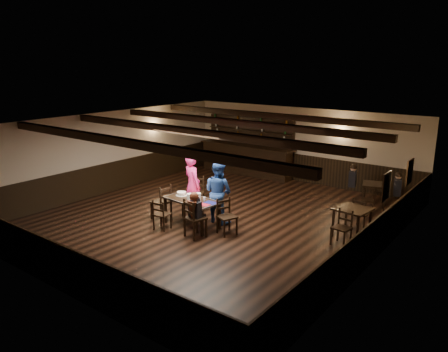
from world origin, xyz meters
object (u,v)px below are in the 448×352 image
Objects in this scene: chair_near_right at (192,216)px; bar_counter at (247,155)px; chair_near_left at (160,213)px; man_blue at (218,192)px; cake at (181,194)px; dining_table at (192,202)px; woman_pink at (192,186)px.

chair_near_right is 0.25× the size of bar_counter.
man_blue is at bearing 59.82° from chair_near_left.
chair_near_right is at bearing -34.80° from cake.
dining_table is 5.05× the size of cake.
man_blue is at bearing -64.04° from bar_counter.
chair_near_left is 0.45× the size of woman_pink.
man_blue is (0.81, 0.13, -0.06)m from woman_pink.
bar_counter is at bearing 103.91° from chair_near_left.
woman_pink reaches higher than dining_table.
woman_pink reaches higher than chair_near_left.
man_blue is at bearing 36.30° from cake.
bar_counter reaches higher than chair_near_left.
dining_table is 0.40× the size of bar_counter.
dining_table is at bearing 150.35° from woman_pink.
cake is at bearing 168.65° from dining_table.
chair_near_left is 0.87m from cake.
chair_near_right is at bearing -67.44° from bar_counter.
woman_pink is at bearing 89.79° from chair_near_left.
man_blue is 1.01m from cake.
woman_pink is 0.83m from man_blue.
bar_counter is at bearing -61.25° from man_blue.
woman_pink is 1.07× the size of man_blue.
chair_near_right reaches higher than cake.
dining_table is 0.94× the size of man_blue.
bar_counter reaches higher than cake.
chair_near_right is at bearing 151.81° from woman_pink.
chair_near_left is 1.35m from woman_pink.
woman_pink is at bearing 130.86° from chair_near_right.
cake is (-0.45, 0.09, 0.13)m from dining_table.
man_blue is at bearing 62.41° from dining_table.
chair_near_right is 1.23m from cake.
chair_near_left is 1.02m from chair_near_right.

